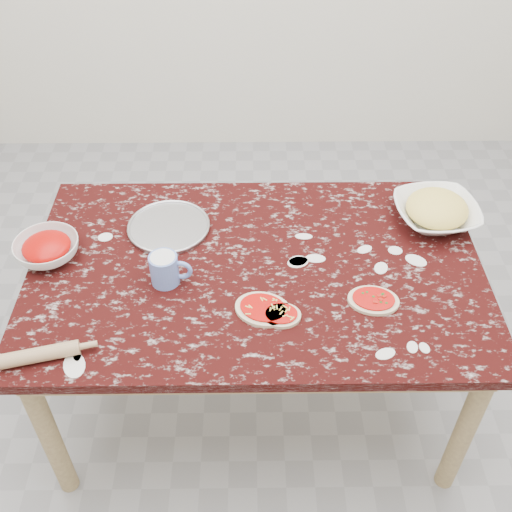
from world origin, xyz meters
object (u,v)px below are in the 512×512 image
object	(u,v)px
pizza_tray	(169,227)
cheese_bowl	(436,213)
worktable	(256,283)
rolling_pin	(40,354)
sauce_bowl	(47,249)
flour_mug	(166,269)

from	to	relation	value
pizza_tray	cheese_bowl	bearing A→B (deg)	1.95
worktable	rolling_pin	xyz separation A→B (m)	(-0.65, -0.40, 0.11)
worktable	pizza_tray	bearing A→B (deg)	147.20
cheese_bowl	worktable	bearing A→B (deg)	-160.31
pizza_tray	sauce_bowl	xyz separation A→B (m)	(-0.41, -0.15, 0.03)
pizza_tray	cheese_bowl	world-z (taller)	cheese_bowl
flour_mug	rolling_pin	bearing A→B (deg)	-136.58
sauce_bowl	flour_mug	size ratio (longest dim) A/B	1.57
worktable	rolling_pin	size ratio (longest dim) A/B	6.90
pizza_tray	worktable	bearing A→B (deg)	-32.80
pizza_tray	rolling_pin	distance (m)	0.69
rolling_pin	cheese_bowl	bearing A→B (deg)	25.72
worktable	pizza_tray	size ratio (longest dim) A/B	5.29
worktable	sauce_bowl	size ratio (longest dim) A/B	7.02
cheese_bowl	flour_mug	world-z (taller)	flour_mug
sauce_bowl	rolling_pin	size ratio (longest dim) A/B	0.98
sauce_bowl	rolling_pin	bearing A→B (deg)	-79.42
flour_mug	cheese_bowl	bearing A→B (deg)	17.66
sauce_bowl	cheese_bowl	distance (m)	1.44
worktable	sauce_bowl	xyz separation A→B (m)	(-0.74, 0.06, 0.12)
pizza_tray	rolling_pin	xyz separation A→B (m)	(-0.33, -0.61, 0.02)
sauce_bowl	flour_mug	xyz separation A→B (m)	(0.43, -0.13, 0.02)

